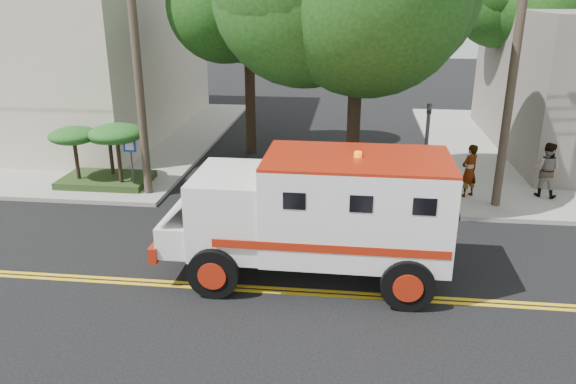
# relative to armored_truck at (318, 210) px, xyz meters

# --- Properties ---
(ground) EXTENTS (100.00, 100.00, 0.00)m
(ground) POSITION_rel_armored_truck_xyz_m (-0.71, -0.84, -1.83)
(ground) COLOR black
(ground) RESTS_ON ground
(sidewalk_nw) EXTENTS (17.00, 17.00, 0.15)m
(sidewalk_nw) POSITION_rel_armored_truck_xyz_m (-14.21, 12.66, -1.76)
(sidewalk_nw) COLOR gray
(sidewalk_nw) RESTS_ON ground
(building_left) EXTENTS (16.00, 14.00, 10.00)m
(building_left) POSITION_rel_armored_truck_xyz_m (-16.21, 14.16, 3.32)
(building_left) COLOR #BBB09A
(building_left) RESTS_ON sidewalk_nw
(utility_pole_left) EXTENTS (0.28, 0.28, 9.00)m
(utility_pole_left) POSITION_rel_armored_truck_xyz_m (-6.31, 5.16, 2.67)
(utility_pole_left) COLOR #382D23
(utility_pole_left) RESTS_ON ground
(utility_pole_right) EXTENTS (0.28, 0.28, 9.00)m
(utility_pole_right) POSITION_rel_armored_truck_xyz_m (5.59, 5.36, 2.67)
(utility_pole_right) COLOR #382D23
(utility_pole_right) RESTS_ON ground
(tree_left) EXTENTS (4.48, 4.20, 7.70)m
(tree_left) POSITION_rel_armored_truck_xyz_m (-3.39, 10.95, 3.90)
(tree_left) COLOR black
(tree_left) RESTS_ON ground
(tree_right) EXTENTS (4.80, 4.50, 8.20)m
(tree_right) POSITION_rel_armored_truck_xyz_m (8.14, 14.93, 4.26)
(tree_right) COLOR black
(tree_right) RESTS_ON ground
(traffic_signal) EXTENTS (0.15, 0.18, 3.60)m
(traffic_signal) POSITION_rel_armored_truck_xyz_m (3.09, 4.76, 0.39)
(traffic_signal) COLOR #3F3F42
(traffic_signal) RESTS_ON ground
(accessibility_sign) EXTENTS (0.45, 0.10, 2.02)m
(accessibility_sign) POSITION_rel_armored_truck_xyz_m (-6.91, 5.34, -0.47)
(accessibility_sign) COLOR #3F3F42
(accessibility_sign) RESTS_ON ground
(palm_planter) EXTENTS (3.52, 2.63, 2.36)m
(palm_planter) POSITION_rel_armored_truck_xyz_m (-8.14, 5.79, -0.18)
(palm_planter) COLOR #1E3314
(palm_planter) RESTS_ON sidewalk_nw
(armored_truck) EXTENTS (7.09, 2.92, 3.22)m
(armored_truck) POSITION_rel_armored_truck_xyz_m (0.00, 0.00, 0.00)
(armored_truck) COLOR white
(armored_truck) RESTS_ON ground
(pedestrian_a) EXTENTS (0.80, 0.75, 1.85)m
(pedestrian_a) POSITION_rel_armored_truck_xyz_m (4.79, 6.11, -0.76)
(pedestrian_a) COLOR gray
(pedestrian_a) RESTS_ON sidewalk_ne
(pedestrian_b) EXTENTS (1.14, 1.03, 1.90)m
(pedestrian_b) POSITION_rel_armored_truck_xyz_m (7.39, 6.44, -0.73)
(pedestrian_b) COLOR gray
(pedestrian_b) RESTS_ON sidewalk_ne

